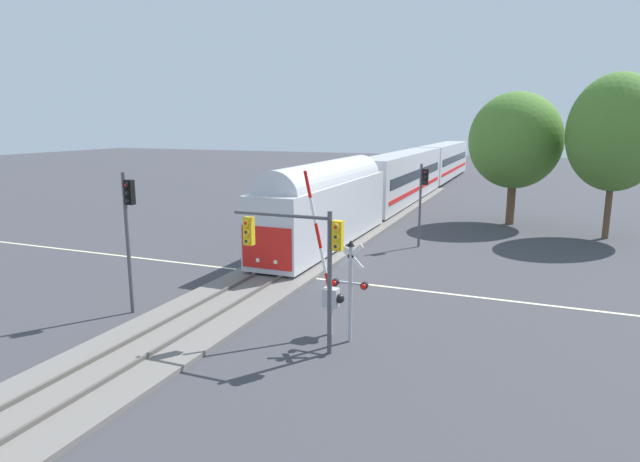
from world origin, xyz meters
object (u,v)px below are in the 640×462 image
Objects in this scene: traffic_signal_median at (128,221)px; traffic_signal_near_right at (301,246)px; traffic_signal_far_side at (423,192)px; crossing_signal_mast at (350,281)px; crossing_gate_near at (329,284)px; maple_right_background at (616,133)px; commuter_train at (408,174)px; oak_far_right at (515,141)px.

traffic_signal_median reaches higher than traffic_signal_near_right.
traffic_signal_near_right is (-0.64, -17.34, 0.17)m from traffic_signal_far_side.
traffic_signal_near_right is at bearing -137.19° from crossing_signal_mast.
maple_right_background is (11.52, 23.08, 5.22)m from crossing_gate_near.
crossing_signal_mast is at bearing -114.19° from maple_right_background.
commuter_train is 10.71× the size of crossing_gate_near.
oak_far_right is at bearing -43.92° from commuter_train.
oak_far_right is at bearing 78.96° from crossing_gate_near.
traffic_signal_median is at bearing 174.98° from traffic_signal_near_right.
traffic_signal_far_side is 13.96m from maple_right_background.
crossing_signal_mast is 0.71× the size of traffic_signal_far_side.
traffic_signal_near_right is at bearing -103.10° from crossing_gate_near.
traffic_signal_median reaches higher than traffic_signal_far_side.
crossing_gate_near is 2.46m from traffic_signal_near_right.
traffic_signal_median is at bearing -129.60° from maple_right_background.
crossing_gate_near is at bearing 76.90° from traffic_signal_near_right.
commuter_train is 12.39× the size of traffic_signal_far_side.
commuter_train is 15.11m from oak_far_right.
traffic_signal_near_right is (5.04, -38.02, 1.02)m from commuter_train.
commuter_train is 36.77m from crossing_gate_near.
oak_far_right is (4.15, 26.63, 4.17)m from crossing_signal_mast.
maple_right_background is 7.16m from oak_far_right.
traffic_signal_far_side is 17.35m from traffic_signal_near_right.
traffic_signal_far_side is at bearing -114.76° from oak_far_right.
traffic_signal_far_side is 0.48× the size of maple_right_background.
maple_right_background reaches higher than commuter_train.
crossing_signal_mast is 0.37× the size of oak_far_right.
oak_far_right reaches higher than commuter_train.
oak_far_right reaches higher than crossing_gate_near.
traffic_signal_near_right is (7.98, -0.70, -0.21)m from traffic_signal_median.
crossing_gate_near is 15.76m from traffic_signal_far_side.
oak_far_right is at bearing 63.61° from traffic_signal_median.
commuter_train is at bearing 141.90° from maple_right_background.
crossing_gate_near is at bearing -116.52° from maple_right_background.
maple_right_background is (11.26, 7.41, 3.62)m from traffic_signal_far_side.
oak_far_right reaches higher than traffic_signal_far_side.
traffic_signal_near_right is (-1.35, -1.25, 1.42)m from crossing_signal_mast.
traffic_signal_far_side is at bearing 89.08° from crossing_gate_near.
traffic_signal_median reaches higher than crossing_signal_mast.
traffic_signal_far_side is at bearing 92.53° from crossing_signal_mast.
traffic_signal_median is (-9.33, -0.55, 1.63)m from crossing_signal_mast.
maple_right_background is (16.94, -13.28, 4.46)m from commuter_train.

